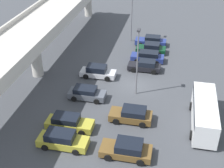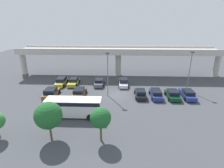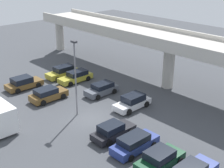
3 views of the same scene
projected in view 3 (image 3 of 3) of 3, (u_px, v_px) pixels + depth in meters
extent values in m
plane|color=#424449|center=(90.00, 119.00, 32.68)|extent=(105.49, 105.49, 0.00)
cube|color=#BCB7AD|center=(170.00, 41.00, 38.60)|extent=(49.23, 6.22, 0.90)
cube|color=#BCB7AD|center=(155.00, 40.00, 36.46)|extent=(49.23, 0.30, 0.55)
cube|color=#BCB7AD|center=(185.00, 32.00, 40.20)|extent=(49.23, 0.30, 0.55)
cylinder|color=#BCB7AD|center=(60.00, 34.00, 56.55)|extent=(1.44, 1.44, 5.67)
cylinder|color=#BCB7AD|center=(169.00, 66.00, 39.84)|extent=(1.44, 1.44, 5.67)
cube|color=brown|center=(24.00, 84.00, 40.32)|extent=(2.00, 4.67, 0.66)
cube|color=black|center=(22.00, 80.00, 39.89)|extent=(1.84, 2.42, 0.73)
cylinder|color=black|center=(30.00, 81.00, 41.99)|extent=(0.22, 0.68, 0.68)
cylinder|color=black|center=(38.00, 85.00, 40.61)|extent=(0.22, 0.68, 0.68)
cylinder|color=black|center=(10.00, 86.00, 40.17)|extent=(0.22, 0.68, 0.68)
cylinder|color=black|center=(18.00, 91.00, 38.78)|extent=(0.22, 0.68, 0.68)
cube|color=gold|center=(75.00, 78.00, 42.44)|extent=(1.76, 4.82, 0.68)
cube|color=black|center=(77.00, 73.00, 42.41)|extent=(1.62, 2.63, 0.63)
cylinder|color=black|center=(70.00, 84.00, 40.96)|extent=(0.22, 0.66, 0.66)
cylinder|color=black|center=(63.00, 80.00, 42.18)|extent=(0.22, 0.66, 0.66)
cylinder|color=black|center=(88.00, 78.00, 42.84)|extent=(0.22, 0.66, 0.66)
cylinder|color=black|center=(80.00, 75.00, 44.07)|extent=(0.22, 0.66, 0.66)
cube|color=brown|center=(49.00, 95.00, 37.02)|extent=(1.92, 4.43, 0.73)
cube|color=black|center=(46.00, 91.00, 36.55)|extent=(1.76, 2.48, 0.61)
cylinder|color=black|center=(54.00, 92.00, 38.63)|extent=(0.22, 0.69, 0.69)
cylinder|color=black|center=(63.00, 96.00, 37.30)|extent=(0.22, 0.69, 0.69)
cylinder|color=black|center=(35.00, 98.00, 36.90)|extent=(0.22, 0.69, 0.69)
cylinder|color=black|center=(43.00, 103.00, 35.57)|extent=(0.22, 0.69, 0.69)
cube|color=#515660|center=(101.00, 90.00, 38.46)|extent=(1.76, 4.31, 0.71)
cube|color=black|center=(103.00, 85.00, 38.35)|extent=(1.62, 2.54, 0.56)
cylinder|color=black|center=(98.00, 97.00, 37.09)|extent=(0.22, 0.65, 0.65)
cylinder|color=black|center=(88.00, 93.00, 38.31)|extent=(0.22, 0.65, 0.65)
cylinder|color=black|center=(114.00, 91.00, 38.77)|extent=(0.22, 0.65, 0.65)
cylinder|color=black|center=(105.00, 87.00, 40.00)|extent=(0.22, 0.65, 0.65)
cube|color=silver|center=(132.00, 104.00, 34.92)|extent=(1.79, 4.59, 0.66)
cube|color=black|center=(133.00, 98.00, 34.77)|extent=(1.64, 2.48, 0.74)
cylinder|color=black|center=(129.00, 112.00, 33.47)|extent=(0.22, 0.71, 0.71)
cylinder|color=black|center=(117.00, 107.00, 34.71)|extent=(0.22, 0.71, 0.71)
cylinder|color=black|center=(147.00, 104.00, 35.26)|extent=(0.22, 0.71, 0.71)
cylinder|color=black|center=(135.00, 99.00, 36.50)|extent=(0.22, 0.71, 0.71)
cube|color=black|center=(114.00, 132.00, 29.29)|extent=(1.75, 4.41, 0.64)
cube|color=black|center=(111.00, 128.00, 28.82)|extent=(1.61, 2.20, 0.67)
cylinder|color=black|center=(118.00, 125.00, 30.82)|extent=(0.22, 0.68, 0.68)
cylinder|color=black|center=(131.00, 132.00, 29.60)|extent=(0.22, 0.68, 0.68)
cylinder|color=black|center=(96.00, 135.00, 29.10)|extent=(0.22, 0.68, 0.68)
cylinder|color=black|center=(109.00, 143.00, 27.88)|extent=(0.22, 0.68, 0.68)
cube|color=navy|center=(135.00, 145.00, 27.30)|extent=(1.77, 4.66, 0.73)
cube|color=black|center=(134.00, 139.00, 26.94)|extent=(1.63, 2.71, 0.60)
cylinder|color=black|center=(138.00, 137.00, 28.91)|extent=(0.22, 0.60, 0.60)
cylinder|color=black|center=(154.00, 145.00, 27.68)|extent=(0.22, 0.60, 0.60)
cylinder|color=black|center=(116.00, 149.00, 27.09)|extent=(0.22, 0.60, 0.60)
cylinder|color=black|center=(131.00, 158.00, 25.86)|extent=(0.22, 0.60, 0.60)
cube|color=#0C381E|center=(160.00, 161.00, 25.16)|extent=(1.91, 4.39, 0.68)
cube|color=black|center=(160.00, 155.00, 24.82)|extent=(1.76, 2.22, 0.67)
cylinder|color=black|center=(161.00, 151.00, 26.75)|extent=(0.22, 0.65, 0.65)
cylinder|color=black|center=(180.00, 161.00, 25.42)|extent=(0.22, 0.65, 0.65)
cylinder|color=black|center=(140.00, 164.00, 25.04)|extent=(0.22, 0.65, 0.65)
cylinder|color=black|center=(192.00, 164.00, 25.12)|extent=(0.22, 0.68, 0.68)
cube|color=gold|center=(63.00, 73.00, 44.10)|extent=(1.77, 4.79, 0.72)
cube|color=black|center=(64.00, 68.00, 43.98)|extent=(1.63, 2.69, 0.71)
cylinder|color=black|center=(58.00, 79.00, 42.63)|extent=(0.22, 0.63, 0.63)
cylinder|color=black|center=(50.00, 76.00, 43.86)|extent=(0.22, 0.63, 0.63)
cylinder|color=black|center=(75.00, 74.00, 44.50)|extent=(0.22, 0.63, 0.63)
cylinder|color=black|center=(68.00, 71.00, 45.74)|extent=(0.22, 0.63, 0.63)
cylinder|color=black|center=(13.00, 124.00, 30.87)|extent=(0.91, 0.29, 0.91)
cylinder|color=slate|center=(76.00, 80.00, 32.24)|extent=(0.16, 0.16, 7.96)
cube|color=#333338|center=(74.00, 42.00, 30.71)|extent=(0.70, 0.35, 0.20)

